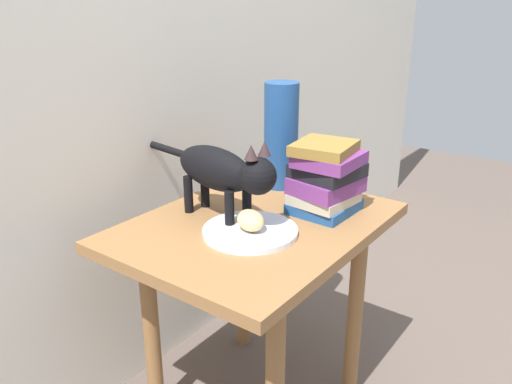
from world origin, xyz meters
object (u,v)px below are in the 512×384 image
bread_roll (251,220)px  book_stack (326,178)px  green_vase (281,136)px  side_table (256,254)px  cat (223,171)px  plate (250,231)px

bread_roll → book_stack: 0.25m
book_stack → green_vase: 0.24m
side_table → book_stack: book_stack is taller
cat → green_vase: (0.30, 0.03, 0.02)m
cat → book_stack: size_ratio=2.46×
plate → bread_roll: bearing=-134.6°
side_table → book_stack: size_ratio=3.63×
bread_roll → cat: cat is taller
green_vase → cat: bearing=-174.8°
cat → green_vase: 0.30m
side_table → green_vase: bearing=21.1°
plate → cat: 0.17m
side_table → plate: size_ratio=3.03×
side_table → green_vase: size_ratio=2.25×
bread_roll → green_vase: green_vase is taller
green_vase → side_table: bearing=-158.9°
cat → green_vase: size_ratio=1.52×
bread_roll → side_table: bearing=27.5°
side_table → bread_roll: 0.16m
bread_roll → green_vase: (0.34, 0.14, 0.12)m
cat → side_table: bearing=-60.6°
cat → book_stack: bearing=-43.1°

